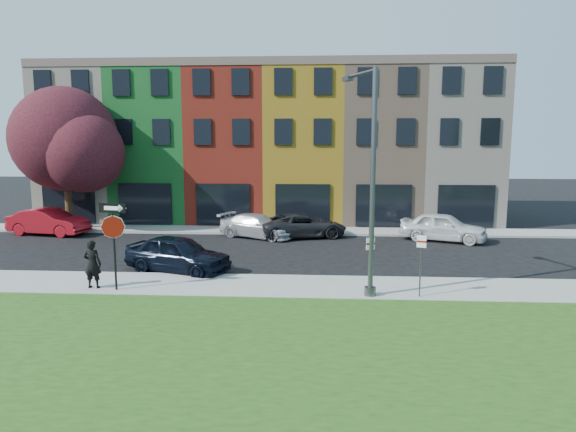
# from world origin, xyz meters

# --- Properties ---
(ground) EXTENTS (120.00, 120.00, 0.00)m
(ground) POSITION_xyz_m (0.00, 0.00, 0.00)
(ground) COLOR black
(ground) RESTS_ON ground
(sidewalk_near) EXTENTS (40.00, 3.00, 0.12)m
(sidewalk_near) POSITION_xyz_m (2.00, 3.00, 0.06)
(sidewalk_near) COLOR gray
(sidewalk_near) RESTS_ON ground
(sidewalk_far) EXTENTS (40.00, 2.40, 0.12)m
(sidewalk_far) POSITION_xyz_m (-3.00, 15.00, 0.06)
(sidewalk_far) COLOR gray
(sidewalk_far) RESTS_ON ground
(rowhouse_block) EXTENTS (30.00, 10.12, 10.00)m
(rowhouse_block) POSITION_xyz_m (-2.50, 21.18, 4.99)
(rowhouse_block) COLOR beige
(rowhouse_block) RESTS_ON ground
(stop_sign) EXTENTS (1.04, 0.23, 3.16)m
(stop_sign) POSITION_xyz_m (-6.29, 2.03, 2.37)
(stop_sign) COLOR black
(stop_sign) RESTS_ON sidewalk_near
(man) EXTENTS (0.69, 0.48, 1.78)m
(man) POSITION_xyz_m (-7.22, 2.22, 1.01)
(man) COLOR black
(man) RESTS_ON sidewalk_near
(sedan_near) EXTENTS (4.74, 5.72, 1.55)m
(sedan_near) POSITION_xyz_m (-4.86, 5.13, 0.77)
(sedan_near) COLOR black
(sedan_near) RESTS_ON ground
(parked_car_red) EXTENTS (3.23, 5.25, 1.55)m
(parked_car_red) POSITION_xyz_m (-14.75, 13.09, 0.77)
(parked_car_red) COLOR maroon
(parked_car_red) RESTS_ON ground
(parked_car_silver) EXTENTS (5.27, 5.94, 1.32)m
(parked_car_silver) POSITION_xyz_m (-2.46, 13.03, 0.66)
(parked_car_silver) COLOR #A6A7AB
(parked_car_silver) RESTS_ON ground
(parked_car_dark) EXTENTS (4.98, 6.21, 1.38)m
(parked_car_dark) POSITION_xyz_m (0.12, 13.23, 0.69)
(parked_car_dark) COLOR black
(parked_car_dark) RESTS_ON ground
(parked_car_white) EXTENTS (5.01, 5.87, 1.57)m
(parked_car_white) POSITION_xyz_m (7.85, 12.64, 0.78)
(parked_car_white) COLOR silver
(parked_car_white) RESTS_ON ground
(street_lamp) EXTENTS (1.21, 2.45, 7.76)m
(street_lamp) POSITION_xyz_m (2.76, 2.10, 4.03)
(street_lamp) COLOR #46484B
(street_lamp) RESTS_ON sidewalk_near
(parking_sign_a) EXTENTS (0.31, 0.14, 2.15)m
(parking_sign_a) POSITION_xyz_m (2.82, 1.89, 1.46)
(parking_sign_a) COLOR #46484B
(parking_sign_a) RESTS_ON sidewalk_near
(parking_sign_b) EXTENTS (0.31, 0.14, 2.26)m
(parking_sign_b) POSITION_xyz_m (4.55, 1.89, 1.53)
(parking_sign_b) COLOR #46484B
(parking_sign_b) RESTS_ON sidewalk_near
(tree_purple) EXTENTS (7.50, 6.56, 8.56)m
(tree_purple) POSITION_xyz_m (-14.18, 14.79, 5.40)
(tree_purple) COLOR #312110
(tree_purple) RESTS_ON sidewalk_far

